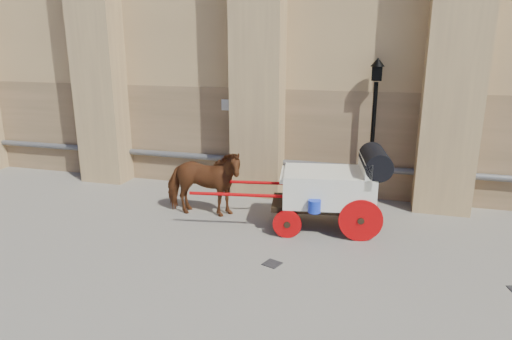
% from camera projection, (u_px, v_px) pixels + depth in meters
% --- Properties ---
extents(ground, '(90.00, 90.00, 0.00)m').
position_uv_depth(ground, '(257.00, 248.00, 9.82)').
color(ground, '#6B665B').
rests_on(ground, ground).
extents(horse, '(2.14, 1.11, 1.74)m').
position_uv_depth(horse, '(203.00, 183.00, 11.44)').
color(horse, brown).
rests_on(horse, ground).
extents(carriage, '(4.66, 1.94, 1.98)m').
position_uv_depth(carriage, '(335.00, 185.00, 10.59)').
color(carriage, black).
rests_on(carriage, ground).
extents(street_lamp, '(0.37, 0.37, 3.90)m').
position_uv_depth(street_lamp, '(373.00, 128.00, 12.05)').
color(street_lamp, black).
rests_on(street_lamp, ground).
extents(drain_grate_near, '(0.41, 0.41, 0.01)m').
position_uv_depth(drain_grate_near, '(272.00, 264.00, 9.13)').
color(drain_grate_near, black).
rests_on(drain_grate_near, ground).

